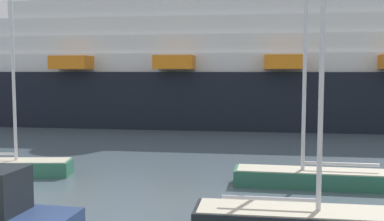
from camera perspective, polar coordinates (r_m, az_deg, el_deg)
sailboat_3 at (r=15.64m, az=13.45°, el=-12.56°), size 7.01×2.09×11.86m
sailboat_5 at (r=24.86m, az=-22.19°, el=-6.22°), size 6.62×2.71×11.12m
sailboat_6 at (r=21.57m, az=15.18°, el=-7.75°), size 7.36×1.74×10.36m
cruise_ship at (r=46.92m, az=22.36°, el=5.38°), size 93.55×17.64×18.15m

